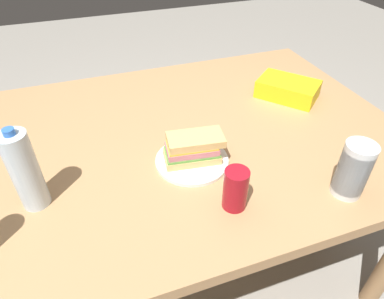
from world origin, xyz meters
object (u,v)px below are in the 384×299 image
object	(u,v)px
paper_plate	(192,160)
plastic_cup_stack	(353,170)
sandwich	(193,148)
chip_bag	(288,89)
soda_can_red	(235,189)
dining_table	(185,152)
water_bottle_spare	(25,171)

from	to	relation	value
paper_plate	plastic_cup_stack	distance (m)	0.46
sandwich	plastic_cup_stack	distance (m)	0.45
chip_bag	plastic_cup_stack	distance (m)	0.55
soda_can_red	dining_table	bearing A→B (deg)	92.84
paper_plate	sandwich	size ratio (longest dim) A/B	1.19
chip_bag	water_bottle_spare	world-z (taller)	water_bottle_spare
dining_table	paper_plate	bearing A→B (deg)	-100.64
sandwich	soda_can_red	bearing A→B (deg)	-78.31
sandwich	water_bottle_spare	world-z (taller)	water_bottle_spare
paper_plate	sandwich	xyz separation A→B (m)	(0.00, 0.00, 0.05)
soda_can_red	water_bottle_spare	xyz separation A→B (m)	(-0.50, 0.19, 0.06)
chip_bag	soda_can_red	bearing A→B (deg)	95.86
soda_can_red	chip_bag	bearing A→B (deg)	45.81
sandwich	chip_bag	world-z (taller)	sandwich
paper_plate	plastic_cup_stack	xyz separation A→B (m)	(0.37, -0.27, 0.08)
dining_table	chip_bag	xyz separation A→B (m)	(0.47, 0.10, 0.12)
soda_can_red	water_bottle_spare	bearing A→B (deg)	159.53
dining_table	sandwich	distance (m)	0.21
dining_table	sandwich	bearing A→B (deg)	-99.31
paper_plate	sandwich	world-z (taller)	sandwich
soda_can_red	plastic_cup_stack	bearing A→B (deg)	-10.56
soda_can_red	chip_bag	size ratio (longest dim) A/B	0.53
sandwich	soda_can_red	size ratio (longest dim) A/B	1.58
sandwich	plastic_cup_stack	xyz separation A→B (m)	(0.36, -0.27, 0.03)
dining_table	water_bottle_spare	xyz separation A→B (m)	(-0.49, -0.18, 0.20)
water_bottle_spare	dining_table	bearing A→B (deg)	19.81
sandwich	water_bottle_spare	xyz separation A→B (m)	(-0.46, -0.02, 0.06)
plastic_cup_stack	water_bottle_spare	size ratio (longest dim) A/B	0.68
dining_table	paper_plate	xyz separation A→B (m)	(-0.03, -0.16, 0.09)
dining_table	plastic_cup_stack	world-z (taller)	plastic_cup_stack
paper_plate	soda_can_red	size ratio (longest dim) A/B	1.88
paper_plate	chip_bag	bearing A→B (deg)	27.37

